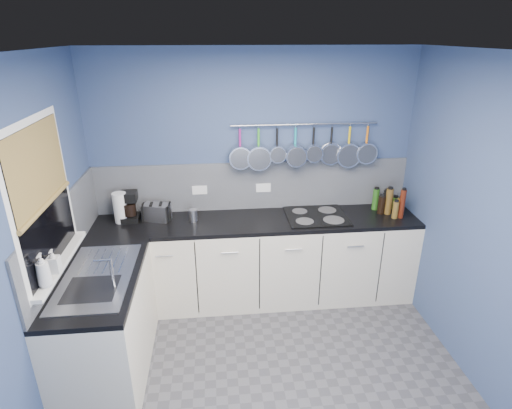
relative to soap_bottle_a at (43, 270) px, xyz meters
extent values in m
cube|color=#47474C|center=(1.53, 0.03, -1.18)|extent=(3.20, 3.00, 0.02)
cube|color=white|center=(1.53, 0.03, 1.34)|extent=(3.20, 3.00, 0.02)
cube|color=#34466E|center=(1.53, 1.54, 0.08)|extent=(3.20, 0.02, 2.50)
cube|color=#34466E|center=(-0.08, 0.03, 0.08)|extent=(0.02, 3.00, 2.50)
cube|color=#34466E|center=(3.14, 0.03, 0.08)|extent=(0.02, 3.00, 2.50)
cube|color=gray|center=(1.53, 1.51, -0.02)|extent=(3.20, 0.02, 0.50)
cube|color=gray|center=(-0.06, 0.63, -0.02)|extent=(0.02, 1.80, 0.50)
cube|color=beige|center=(1.53, 1.23, -0.74)|extent=(3.20, 0.60, 0.86)
cube|color=black|center=(1.53, 1.23, -0.29)|extent=(3.20, 0.60, 0.04)
cube|color=beige|center=(0.23, 0.33, -0.74)|extent=(0.60, 1.20, 0.86)
cube|color=black|center=(0.23, 0.33, -0.29)|extent=(0.60, 1.20, 0.04)
cube|color=white|center=(-0.05, 0.33, 0.38)|extent=(0.01, 1.00, 1.10)
cube|color=black|center=(-0.04, 0.33, 0.38)|extent=(0.01, 0.90, 1.00)
cube|color=olive|center=(-0.03, 0.33, 0.61)|extent=(0.01, 0.90, 0.55)
cube|color=white|center=(-0.02, 0.33, -0.13)|extent=(0.10, 0.98, 0.03)
cube|color=silver|center=(0.23, 0.33, -0.27)|extent=(0.50, 0.95, 0.01)
cube|color=white|center=(0.98, 1.50, -0.04)|extent=(0.15, 0.01, 0.09)
cube|color=white|center=(1.63, 1.50, -0.04)|extent=(0.15, 0.01, 0.09)
cylinder|color=silver|center=(2.03, 1.48, 0.61)|extent=(1.45, 0.02, 0.02)
imported|color=white|center=(0.00, 0.00, 0.00)|extent=(0.09, 0.09, 0.24)
imported|color=white|center=(0.00, 0.18, -0.03)|extent=(0.08, 0.08, 0.17)
cylinder|color=white|center=(0.22, 1.31, -0.12)|extent=(0.16, 0.16, 0.30)
cube|color=silver|center=(0.56, 1.33, -0.19)|extent=(0.29, 0.22, 0.16)
cylinder|color=silver|center=(0.91, 1.26, -0.21)|extent=(0.08, 0.08, 0.12)
cube|color=black|center=(2.13, 1.24, -0.26)|extent=(0.60, 0.52, 0.01)
cylinder|color=#3F721E|center=(2.99, 1.34, -0.20)|extent=(0.06, 0.06, 0.13)
cylinder|color=black|center=(2.90, 1.36, -0.17)|extent=(0.07, 0.07, 0.20)
cylinder|color=#265919|center=(2.78, 1.36, -0.16)|extent=(0.06, 0.06, 0.22)
cylinder|color=#8C5914|center=(2.99, 1.23, -0.19)|extent=(0.05, 0.05, 0.16)
cylinder|color=brown|center=(2.87, 1.24, -0.14)|extent=(0.07, 0.07, 0.27)
cylinder|color=black|center=(2.81, 1.25, -0.18)|extent=(0.07, 0.07, 0.18)
cylinder|color=#4C190C|center=(2.96, 1.13, -0.12)|extent=(0.06, 0.06, 0.29)
cylinder|color=brown|center=(2.90, 1.13, -0.18)|extent=(0.06, 0.06, 0.17)
camera|label=1|loc=(1.15, -2.45, 1.43)|focal=29.00mm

